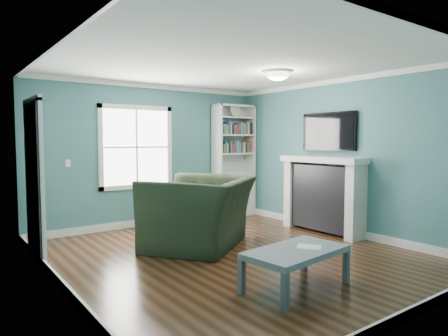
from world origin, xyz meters
TOP-DOWN VIEW (x-y plane):
  - floor at (0.00, 0.00)m, footprint 5.00×5.00m
  - room_walls at (0.00, 0.00)m, footprint 5.00×5.00m
  - trim at (0.00, 0.00)m, footprint 4.50×5.00m
  - window at (-0.30, 2.49)m, footprint 1.40×0.06m
  - bookshelf at (1.77, 2.30)m, footprint 0.90×0.35m
  - fireplace at (2.08, 0.20)m, footprint 0.44×1.58m
  - tv at (2.20, 0.20)m, footprint 0.06×1.10m
  - door at (-2.22, 1.40)m, footprint 0.12×0.98m
  - ceiling_fixture at (0.90, 0.10)m, footprint 0.38×0.38m
  - light_switch at (-1.50, 2.48)m, footprint 0.08×0.01m
  - recliner at (-0.10, 0.68)m, footprint 1.87×1.75m
  - coffee_table at (-0.19, -1.34)m, footprint 1.22×0.76m
  - paper_sheet at (-0.01, -1.37)m, footprint 0.31×0.33m

SIDE VIEW (x-z plane):
  - floor at x=0.00m, z-range 0.00..0.00m
  - coffee_table at x=-0.19m, z-range 0.16..0.57m
  - paper_sheet at x=-0.01m, z-range 0.42..0.42m
  - fireplace at x=2.08m, z-range -0.01..1.29m
  - recliner at x=-0.10m, z-range 0.00..1.37m
  - bookshelf at x=1.77m, z-range -0.23..2.08m
  - door at x=-2.22m, z-range -0.01..2.16m
  - light_switch at x=-1.50m, z-range 1.14..1.26m
  - trim at x=0.00m, z-range -0.06..2.54m
  - window at x=-0.30m, z-range 0.70..2.20m
  - room_walls at x=0.00m, z-range -0.92..4.08m
  - tv at x=2.20m, z-range 1.40..2.05m
  - ceiling_fixture at x=0.90m, z-range 2.47..2.63m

